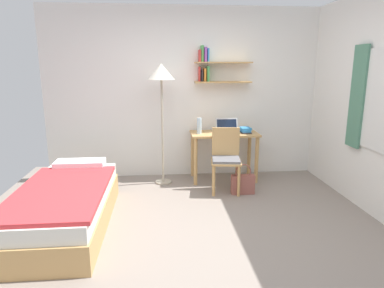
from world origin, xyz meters
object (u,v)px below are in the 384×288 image
desk_chair (226,157)px  water_bottle (199,126)px  standing_lamp (161,79)px  handbag (243,183)px  bed (66,206)px  laptop (227,129)px  desk (224,142)px  book_stack (245,130)px

desk_chair → water_bottle: (-0.32, 0.44, 0.37)m
desk_chair → standing_lamp: 1.42m
handbag → standing_lamp: bearing=153.0°
bed → laptop: 2.57m
desk_chair → laptop: size_ratio=2.57×
bed → desk: bearing=35.2°
desk_chair → standing_lamp: size_ratio=0.50×
laptop → book_stack: 0.27m
desk → book_stack: book_stack is taller
bed → water_bottle: size_ratio=8.18×
book_stack → desk_chair: bearing=-129.9°
book_stack → standing_lamp: bearing=-177.8°
standing_lamp → handbag: 1.85m
desk_chair → bed: bearing=-154.5°
handbag → desk_chair: bearing=145.5°
water_bottle → desk_chair: bearing=-53.9°
standing_lamp → handbag: (1.09, -0.55, -1.39)m
bed → handbag: (2.15, 0.78, -0.09)m
desk → laptop: bearing=36.8°
water_bottle → handbag: bearing=-47.7°
desk → laptop: size_ratio=2.94×
desk_chair → standing_lamp: bearing=155.0°
water_bottle → book_stack: bearing=0.8°
bed → desk: desk is taller
standing_lamp → bed: bearing=-128.8°
desk → water_bottle: bearing=-173.8°
laptop → water_bottle: water_bottle is taller
bed → laptop: laptop is taller
bed → handbag: bearing=19.8°
laptop → water_bottle: (-0.44, -0.08, 0.07)m
water_bottle → book_stack: water_bottle is taller
book_stack → handbag: bearing=-105.1°
desk_chair → water_bottle: water_bottle is taller
laptop → bed: bearing=-144.8°
standing_lamp → laptop: 1.24m
bed → book_stack: book_stack is taller
desk → book_stack: (0.32, -0.03, 0.19)m
desk → laptop: 0.21m
bed → desk: (2.00, 1.41, 0.35)m
desk_chair → laptop: laptop is taller
standing_lamp → book_stack: standing_lamp is taller
laptop → handbag: laptop is taller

